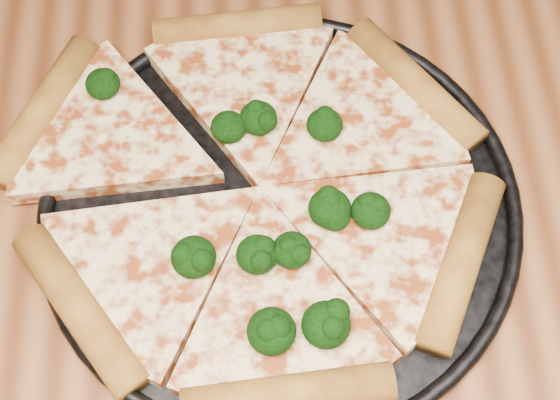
{
  "coord_description": "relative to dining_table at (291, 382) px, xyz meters",
  "views": [
    {
      "loc": [
        -0.02,
        -0.17,
        1.3
      ],
      "look_at": [
        -0.0,
        0.11,
        0.77
      ],
      "focal_mm": 51.0,
      "sensor_mm": 36.0,
      "label": 1
    }
  ],
  "objects": [
    {
      "name": "pizza",
      "position": [
        -0.02,
        0.12,
        0.11
      ],
      "size": [
        0.4,
        0.36,
        0.03
      ],
      "rotation": [
        0.0,
        0.0,
        0.08
      ],
      "color": "#F9D798",
      "rests_on": "pizza_pan"
    },
    {
      "name": "dining_table",
      "position": [
        0.0,
        0.0,
        0.0
      ],
      "size": [
        1.2,
        0.9,
        0.75
      ],
      "color": "brown",
      "rests_on": "ground"
    },
    {
      "name": "broccoli_florets",
      "position": [
        -0.01,
        0.09,
        0.12
      ],
      "size": [
        0.23,
        0.25,
        0.03
      ],
      "color": "black",
      "rests_on": "pizza"
    },
    {
      "name": "pizza_pan",
      "position": [
        -0.0,
        0.11,
        0.1
      ],
      "size": [
        0.37,
        0.37,
        0.02
      ],
      "color": "black",
      "rests_on": "dining_table"
    }
  ]
}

